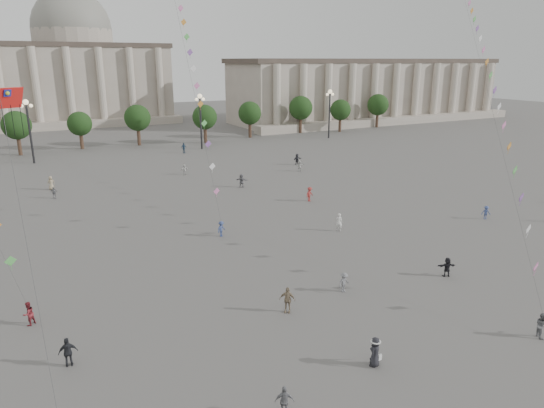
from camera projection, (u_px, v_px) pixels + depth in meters
name	position (u px, v px, depth m)	size (l,w,h in m)	color
ground	(358.00, 348.00, 29.48)	(360.00, 360.00, 0.00)	#54514F
hall_east	(370.00, 90.00, 140.13)	(84.00, 26.22, 17.20)	gray
hall_central	(77.00, 70.00, 135.22)	(48.30, 34.30, 35.50)	gray
tree_row	(114.00, 121.00, 94.22)	(137.12, 5.12, 8.00)	#3B291D
lamp_post_mid_west	(28.00, 120.00, 80.21)	(2.00, 0.90, 10.65)	#262628
lamp_post_mid_east	(200.00, 111.00, 93.52)	(2.00, 0.90, 10.65)	#262628
lamp_post_far_east	(330.00, 105.00, 106.82)	(2.00, 0.90, 10.65)	#262628
person_crowd_0	(184.00, 148.00, 90.99)	(1.13, 0.47, 1.93)	#2D4966
person_crowd_3	(447.00, 267.00, 39.03)	(1.49, 0.47, 1.60)	black
person_crowd_4	(184.00, 170.00, 73.79)	(1.49, 0.48, 1.61)	silver
person_crowd_6	(344.00, 282.00, 36.39)	(1.00, 0.57, 1.55)	slate
person_crowd_7	(299.00, 166.00, 76.09)	(1.60, 0.51, 1.72)	silver
person_crowd_8	(310.00, 194.00, 59.86)	(1.17, 0.67, 1.82)	maroon
person_crowd_9	(297.00, 159.00, 80.84)	(1.70, 0.54, 1.83)	#222227
person_crowd_12	(242.00, 181.00, 66.46)	(1.72, 0.55, 1.86)	slate
person_crowd_13	(339.00, 222.00, 49.42)	(0.68, 0.45, 1.87)	silver
person_crowd_14	(486.00, 212.00, 53.13)	(0.98, 0.56, 1.51)	#3A4A83
person_crowd_16	(54.00, 193.00, 61.12)	(0.89, 0.37, 1.52)	slate
person_crowd_19	(287.00, 300.00, 33.40)	(1.10, 0.46, 1.89)	gray
person_crowd_20	(51.00, 183.00, 65.20)	(0.92, 0.60, 1.88)	tan
tourist_1	(68.00, 352.00, 27.49)	(1.05, 0.44, 1.79)	#222428
tourist_3	(285.00, 401.00, 23.68)	(0.95, 0.39, 1.62)	slate
kite_flyer_0	(28.00, 314.00, 31.80)	(0.80, 0.62, 1.64)	maroon
kite_flyer_1	(221.00, 229.00, 47.90)	(1.02, 0.59, 1.58)	#364579
kite_flyer_2	(542.00, 325.00, 30.41)	(0.80, 0.63, 1.65)	slate
hat_person	(375.00, 351.00, 27.51)	(1.03, 0.92, 1.78)	black
dragon_kite	(3.00, 115.00, 23.70)	(2.19, 6.27, 17.39)	red
kite_train_east	(478.00, 39.00, 56.60)	(40.56, 47.77, 72.11)	#3F3F3F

